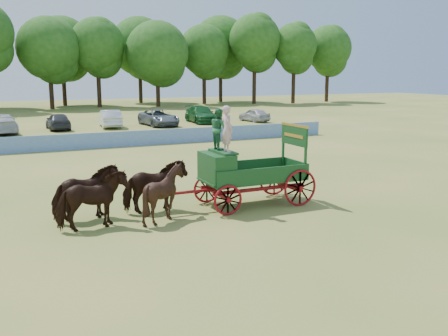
# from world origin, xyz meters

# --- Properties ---
(ground) EXTENTS (160.00, 160.00, 0.00)m
(ground) POSITION_xyz_m (0.00, 0.00, 0.00)
(ground) COLOR #9F8948
(ground) RESTS_ON ground
(horse_lead_left) EXTENTS (2.34, 1.28, 1.88)m
(horse_lead_left) POSITION_xyz_m (-9.17, 0.51, 0.94)
(horse_lead_left) COLOR black
(horse_lead_left) RESTS_ON ground
(horse_lead_right) EXTENTS (2.41, 1.53, 1.88)m
(horse_lead_right) POSITION_xyz_m (-9.17, 1.61, 0.94)
(horse_lead_right) COLOR black
(horse_lead_right) RESTS_ON ground
(horse_wheel_left) EXTENTS (1.90, 1.74, 1.88)m
(horse_wheel_left) POSITION_xyz_m (-6.77, 0.51, 0.94)
(horse_wheel_left) COLOR black
(horse_wheel_left) RESTS_ON ground
(horse_wheel_right) EXTENTS (2.30, 1.17, 1.88)m
(horse_wheel_right) POSITION_xyz_m (-6.77, 1.61, 0.94)
(horse_wheel_right) COLOR black
(horse_wheel_right) RESTS_ON ground
(farm_dray) EXTENTS (5.99, 2.00, 3.81)m
(farm_dray) POSITION_xyz_m (-3.81, 1.08, 1.65)
(farm_dray) COLOR maroon
(farm_dray) RESTS_ON ground
(sponsor_banner) EXTENTS (26.00, 0.08, 1.05)m
(sponsor_banner) POSITION_xyz_m (-1.00, 18.00, 0.53)
(sponsor_banner) COLOR #1F55AB
(sponsor_banner) RESTS_ON ground
(parked_cars) EXTENTS (40.51, 7.28, 1.62)m
(parked_cars) POSITION_xyz_m (-6.18, 30.34, 0.76)
(parked_cars) COLOR silver
(parked_cars) RESTS_ON ground
(treeline) EXTENTS (92.30, 21.53, 15.33)m
(treeline) POSITION_xyz_m (-2.91, 59.51, 9.03)
(treeline) COLOR #382314
(treeline) RESTS_ON ground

